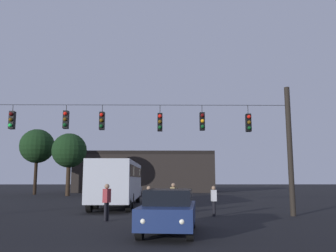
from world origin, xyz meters
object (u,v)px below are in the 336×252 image
object	(u,v)px
car_far_left	(130,189)
tree_behind_building	(69,151)
car_near_right	(169,210)
pedestrian_crossing_center	(149,200)
city_bus	(118,179)
pedestrian_near_bus	(107,200)
pedestrian_crossing_right	(173,197)
tree_left_silhouette	(37,146)
pedestrian_crossing_left	(214,199)

from	to	relation	value
car_far_left	tree_behind_building	xyz separation A→B (m)	(-7.08, 1.51, 4.19)
car_far_left	tree_behind_building	bearing A→B (deg)	167.97
car_near_right	pedestrian_crossing_center	world-z (taller)	pedestrian_crossing_center
city_bus	pedestrian_near_bus	distance (m)	8.39
car_far_left	pedestrian_crossing_right	world-z (taller)	pedestrian_crossing_right
tree_left_silhouette	city_bus	bearing A→B (deg)	-55.37
city_bus	car_near_right	bearing A→B (deg)	-74.20
pedestrian_crossing_left	pedestrian_crossing_center	world-z (taller)	pedestrian_crossing_center
pedestrian_crossing_left	pedestrian_crossing_right	distance (m)	2.25
tree_behind_building	pedestrian_crossing_center	bearing A→B (deg)	-65.09
car_near_right	pedestrian_crossing_center	size ratio (longest dim) A/B	2.92
car_near_right	pedestrian_near_bus	distance (m)	4.55
car_near_right	car_far_left	xyz separation A→B (m)	(-3.77, 25.02, 0.00)
pedestrian_crossing_center	tree_behind_building	xyz separation A→B (m)	(-9.90, 21.33, 4.13)
city_bus	pedestrian_crossing_center	bearing A→B (deg)	-70.18
city_bus	car_far_left	distance (m)	13.16
car_near_right	tree_left_silhouette	size ratio (longest dim) A/B	0.57
city_bus	tree_behind_building	xyz separation A→B (m)	(-7.49, 14.62, 3.12)
city_bus	tree_left_silhouette	distance (m)	21.94
city_bus	pedestrian_crossing_center	world-z (taller)	city_bus
pedestrian_near_bus	tree_behind_building	distance (m)	24.65
car_far_left	tree_behind_building	distance (m)	8.37
pedestrian_near_bus	pedestrian_crossing_right	bearing A→B (deg)	42.64
pedestrian_crossing_left	pedestrian_crossing_center	xyz separation A→B (m)	(-3.33, -0.37, 0.00)
city_bus	pedestrian_near_bus	bearing A→B (deg)	-86.07
pedestrian_crossing_left	tree_left_silhouette	distance (m)	30.49
car_far_left	tree_left_silhouette	world-z (taller)	tree_left_silhouette
car_near_right	pedestrian_near_bus	size ratio (longest dim) A/B	2.68
pedestrian_crossing_left	car_near_right	bearing A→B (deg)	-113.18
car_near_right	city_bus	bearing A→B (deg)	105.80
pedestrian_crossing_left	pedestrian_crossing_center	bearing A→B (deg)	-173.75
car_far_left	pedestrian_crossing_left	world-z (taller)	pedestrian_crossing_left
city_bus	pedestrian_crossing_left	world-z (taller)	city_bus
pedestrian_crossing_center	pedestrian_near_bus	bearing A→B (deg)	-138.89
car_far_left	pedestrian_near_bus	world-z (taller)	pedestrian_near_bus
car_near_right	tree_behind_building	size ratio (longest dim) A/B	0.64
car_far_left	pedestrian_crossing_right	xyz separation A→B (m)	(4.10, -18.55, 0.14)
city_bus	pedestrian_crossing_right	xyz separation A→B (m)	(3.69, -5.44, -0.93)
city_bus	car_far_left	bearing A→B (deg)	91.76
pedestrian_near_bus	tree_behind_building	world-z (taller)	tree_behind_building
pedestrian_crossing_center	tree_left_silhouette	xyz separation A→B (m)	(-14.69, 24.47, 4.92)
pedestrian_crossing_right	pedestrian_near_bus	xyz separation A→B (m)	(-3.12, -2.88, 0.00)
pedestrian_crossing_center	pedestrian_crossing_right	xyz separation A→B (m)	(1.28, 1.27, 0.08)
car_far_left	pedestrian_near_bus	bearing A→B (deg)	-87.39
car_far_left	pedestrian_crossing_left	distance (m)	20.40
car_near_right	pedestrian_crossing_left	world-z (taller)	pedestrian_crossing_left
car_near_right	pedestrian_crossing_right	world-z (taller)	pedestrian_crossing_right
pedestrian_crossing_center	tree_behind_building	bearing A→B (deg)	114.91
pedestrian_near_bus	car_near_right	bearing A→B (deg)	-52.07
pedestrian_crossing_right	tree_left_silhouette	xyz separation A→B (m)	(-15.96, 23.20, 4.83)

